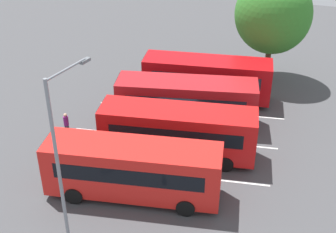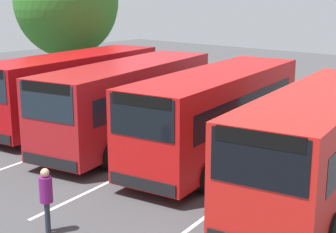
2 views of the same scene
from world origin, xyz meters
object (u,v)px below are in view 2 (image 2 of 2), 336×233
bus_center_left (129,100)px  bus_far_right (319,142)px  bus_far_left (74,87)px  pedestrian (46,195)px  depot_tree (67,1)px  bus_center_right (217,112)px

bus_center_left → bus_far_right: same height
bus_far_left → bus_center_left: same height
bus_center_left → pedestrian: bus_center_left is taller
depot_tree → bus_far_right: bearing=74.1°
bus_far_right → bus_center_left: bearing=-103.1°
bus_far_left → bus_center_left: 3.84m
bus_far_left → bus_center_left: (0.43, 3.82, 0.00)m
bus_far_left → bus_far_right: (1.01, 11.86, 0.00)m
bus_far_left → depot_tree: depot_tree is taller
bus_far_left → depot_tree: size_ratio=1.13×
bus_far_left → bus_center_right: bearing=83.0°
depot_tree → bus_far_left: bearing=52.9°
bus_center_left → pedestrian: bearing=18.7°
pedestrian → depot_tree: depot_tree is taller
bus_far_right → bus_center_right: bearing=-113.7°
bus_center_left → pedestrian: 7.90m
bus_center_right → bus_far_right: (1.12, 4.28, 0.00)m
bus_center_right → bus_far_left: bearing=-97.8°
bus_center_left → bus_far_left: bearing=-107.9°
bus_far_right → pedestrian: bus_far_right is taller
bus_center_right → pedestrian: size_ratio=5.65×
depot_tree → bus_center_right: bearing=73.8°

